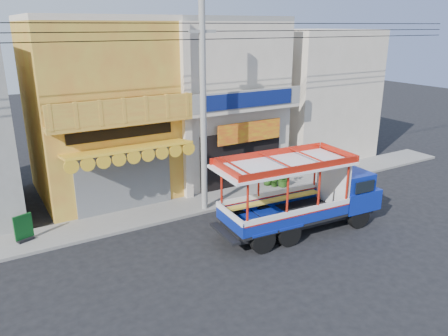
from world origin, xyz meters
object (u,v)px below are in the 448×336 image
green_sign (24,230)px  potted_plant_c (268,176)px  songthaew_truck (310,193)px  potted_plant_a (283,177)px  potted_plant_b (273,178)px  utility_pole (206,97)px

green_sign → potted_plant_c: 11.41m
potted_plant_c → songthaew_truck: bearing=18.0°
songthaew_truck → potted_plant_c: bearing=73.7°
potted_plant_a → potted_plant_b: (-0.44, 0.20, -0.04)m
green_sign → potted_plant_c: green_sign is taller
songthaew_truck → potted_plant_c: songthaew_truck is taller
utility_pole → potted_plant_b: bearing=8.8°
songthaew_truck → potted_plant_b: songthaew_truck is taller
utility_pole → potted_plant_b: utility_pole is taller
songthaew_truck → potted_plant_b: 4.63m
songthaew_truck → green_sign: (-10.04, 4.44, -0.97)m
potted_plant_b → potted_plant_c: size_ratio=1.02×
utility_pole → potted_plant_c: (4.00, 0.98, -4.46)m
utility_pole → green_sign: size_ratio=26.61×
songthaew_truck → green_sign: songthaew_truck is taller
green_sign → potted_plant_a: size_ratio=1.06×
utility_pole → potted_plant_a: utility_pole is taller
green_sign → potted_plant_c: bearing=1.0°
green_sign → potted_plant_a: 11.94m
potted_plant_a → potted_plant_b: bearing=120.2°
green_sign → potted_plant_c: size_ratio=1.16×
utility_pole → green_sign: (-7.40, 0.77, -4.47)m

